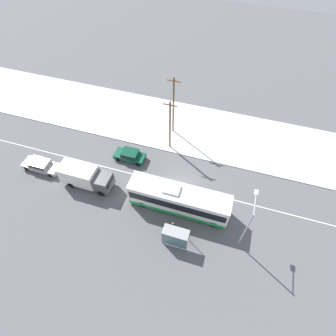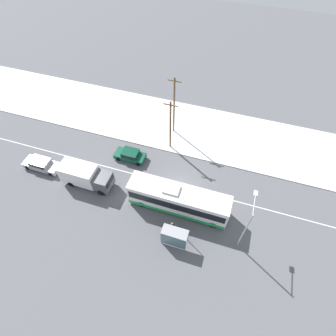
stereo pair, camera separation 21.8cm
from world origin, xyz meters
name	(u,v)px [view 2 (the right image)]	position (x,y,z in m)	size (l,w,h in m)	color
ground_plane	(180,186)	(0.00, 0.00, 0.00)	(120.00, 120.00, 0.00)	#56565B
snow_lot	(200,131)	(0.00, 10.40, 0.06)	(80.00, 10.67, 0.12)	white
lane_marking_center	(180,186)	(0.00, 0.00, 0.00)	(60.00, 0.12, 0.00)	silver
city_bus	(178,200)	(0.56, -2.93, 1.75)	(11.44, 2.57, 3.58)	white
box_truck	(85,175)	(-11.18, -3.07, 1.61)	(6.34, 2.30, 2.91)	silver
sedan_car	(130,155)	(-7.67, 2.30, 0.79)	(4.09, 1.80, 1.45)	#0F4733
parked_car_near_truck	(41,164)	(-18.00, -2.70, 0.79)	(4.80, 1.80, 1.44)	#9E9EA3
pedestrian_at_stop	(172,226)	(0.75, -5.88, 1.03)	(0.61, 0.27, 1.68)	#23232D
bus_shelter	(174,237)	(1.39, -7.31, 1.67)	(2.71, 1.20, 2.40)	gray
streetlamp	(247,222)	(7.88, -4.75, 4.35)	(0.36, 2.85, 6.74)	#9EA3A8
utility_pole_roadside	(170,125)	(-3.25, 6.02, 4.07)	(1.80, 0.24, 7.78)	brown
utility_pole_snowlot	(174,106)	(-3.74, 9.17, 4.67)	(1.80, 0.24, 8.96)	brown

